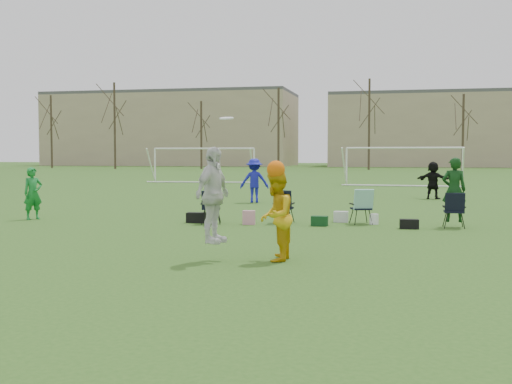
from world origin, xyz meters
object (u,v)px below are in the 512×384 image
(center_contest, at_px, (246,205))
(fielder_black, at_px, (433,180))
(goal_left, at_px, (204,155))
(fielder_green_near, at_px, (33,193))
(goal_mid, at_px, (403,155))
(fielder_blue, at_px, (254,181))

(center_contest, bearing_deg, fielder_black, 76.60)
(center_contest, distance_m, goal_left, 34.44)
(fielder_green_near, height_order, goal_mid, goal_mid)
(center_contest, height_order, goal_left, center_contest)
(goal_left, bearing_deg, fielder_green_near, -89.09)
(fielder_green_near, xyz_separation_m, center_contest, (8.20, -6.03, 0.26))
(fielder_black, bearing_deg, center_contest, 97.11)
(fielder_green_near, distance_m, goal_mid, 27.08)
(fielder_blue, height_order, goal_mid, goal_mid)
(fielder_green_near, distance_m, center_contest, 10.18)
(fielder_blue, xyz_separation_m, goal_left, (-7.90, 18.46, 1.01))
(fielder_black, xyz_separation_m, center_contest, (-4.29, -18.03, 0.22))
(fielder_blue, height_order, center_contest, center_contest)
(fielder_green_near, height_order, fielder_black, fielder_black)
(center_contest, relative_size, goal_left, 0.37)
(fielder_blue, xyz_separation_m, fielder_black, (7.34, 3.84, -0.07))
(center_contest, height_order, goal_mid, center_contest)
(fielder_blue, relative_size, goal_mid, 0.25)
(goal_left, distance_m, goal_mid, 14.14)
(fielder_green_near, relative_size, goal_mid, 0.22)
(fielder_blue, distance_m, goal_mid, 17.58)
(fielder_blue, height_order, fielder_black, fielder_blue)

